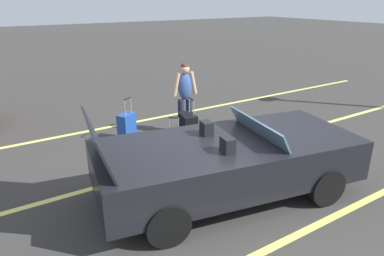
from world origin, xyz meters
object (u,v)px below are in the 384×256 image
(convertible_car, at_px, (239,159))
(suitcase_small_carryon, at_px, (174,145))
(suitcase_medium_bright, at_px, (127,127))
(suitcase_large_black, at_px, (188,131))
(traveler_person, at_px, (185,95))

(convertible_car, height_order, suitcase_small_carryon, convertible_car)
(suitcase_medium_bright, relative_size, suitcase_small_carryon, 1.15)
(suitcase_small_carryon, bearing_deg, suitcase_large_black, -33.97)
(suitcase_large_black, relative_size, traveler_person, 0.65)
(convertible_car, bearing_deg, suitcase_large_black, 92.67)
(traveler_person, bearing_deg, suitcase_small_carryon, -31.63)
(suitcase_small_carryon, bearing_deg, convertible_car, -145.08)
(convertible_car, distance_m, suitcase_large_black, 2.02)
(suitcase_medium_bright, relative_size, traveler_person, 0.60)
(suitcase_large_black, xyz_separation_m, suitcase_medium_bright, (-0.93, 1.06, -0.06))
(suitcase_large_black, bearing_deg, traveler_person, -105.20)
(suitcase_medium_bright, height_order, traveler_person, traveler_person)
(convertible_car, xyz_separation_m, traveler_person, (0.68, 2.75, 0.34))
(convertible_car, bearing_deg, traveler_person, 86.77)
(convertible_car, distance_m, traveler_person, 2.85)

